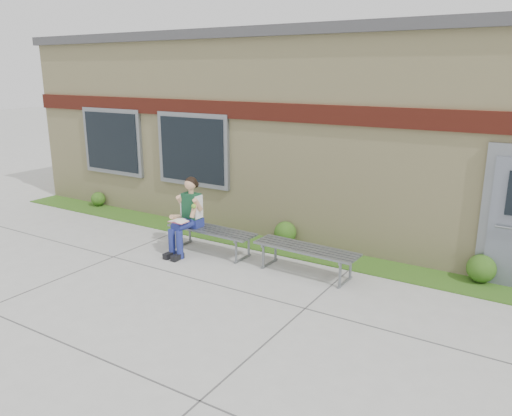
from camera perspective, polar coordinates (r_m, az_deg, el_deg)
The scene contains 9 objects.
ground at distance 7.56m, azimuth -3.02°, elevation -11.07°, with size 80.00×80.00×0.00m, color #9E9E99.
grass_strip at distance 9.63m, azimuth 5.85°, elevation -5.10°, with size 16.00×0.80×0.02m, color #2A5516.
school_building at distance 12.23m, azimuth 13.20°, elevation 9.06°, with size 16.20×6.22×4.20m.
bench_left at distance 9.55m, azimuth -5.11°, elevation -3.00°, with size 1.83×0.56×0.47m.
bench_right at distance 8.56m, azimuth 5.72°, elevation -5.19°, with size 1.86×0.59×0.48m.
girl at distance 9.51m, azimuth -7.90°, elevation -0.74°, with size 0.53×0.88×1.45m.
shrub_west at distance 13.40m, azimuth -17.59°, elevation 0.99°, with size 0.36×0.36×0.36m, color #2A5516.
shrub_mid at distance 10.03m, azimuth 3.36°, elevation -2.80°, with size 0.44×0.44×0.44m, color #2A5516.
shrub_east at distance 8.99m, azimuth 24.35°, elevation -6.32°, with size 0.46×0.46×0.46m, color #2A5516.
Camera 1 is at (3.89, -5.54, 3.37)m, focal length 35.00 mm.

